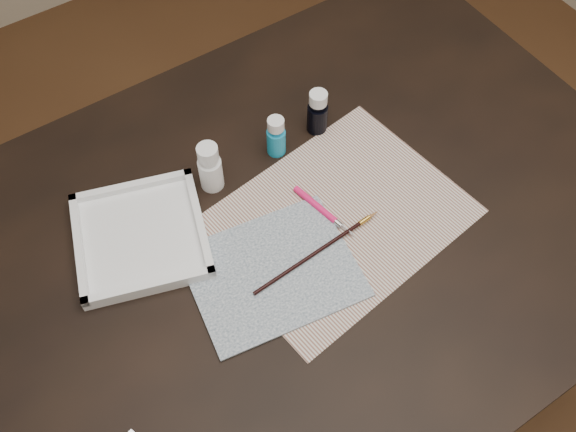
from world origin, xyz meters
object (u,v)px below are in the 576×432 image
paper (337,219)px  paint_bottle_navy (318,112)px  palette_tray (141,236)px  paint_bottle_cyan (276,136)px  paint_bottle_white (210,167)px  canvas (273,272)px

paper → paint_bottle_navy: (0.09, 0.18, 0.05)m
paper → palette_tray: (-0.30, 0.15, 0.01)m
paint_bottle_navy → palette_tray: paint_bottle_navy is taller
paint_bottle_navy → paper: bearing=-114.9°
paint_bottle_cyan → palette_tray: 0.29m
paint_bottle_white → palette_tray: size_ratio=0.48×
canvas → paint_bottle_navy: paint_bottle_navy is taller
paper → paint_bottle_navy: bearing=65.1°
paint_bottle_white → paint_bottle_cyan: 0.13m
paint_bottle_cyan → paint_bottle_navy: size_ratio=0.91×
paper → palette_tray: palette_tray is taller
paper → canvas: canvas is taller
canvas → paint_bottle_white: paint_bottle_white is taller
paint_bottle_cyan → palette_tray: (-0.29, -0.04, -0.03)m
palette_tray → paint_bottle_navy: bearing=5.8°
paper → palette_tray: size_ratio=1.97×
paint_bottle_white → palette_tray: 0.16m
paint_bottle_cyan → paint_bottle_navy: bearing=2.2°
canvas → paint_bottle_cyan: (0.14, 0.21, 0.04)m
paper → paint_bottle_white: paint_bottle_white is taller
canvas → palette_tray: size_ratio=1.24×
paper → canvas: size_ratio=1.59×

